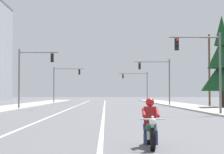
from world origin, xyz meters
The scene contains 12 objects.
lane_stripe_center centered at (0.02, 45.00, 0.00)m, with size 0.16×100.00×0.01m, color beige.
lane_stripe_left centered at (-3.68, 45.00, 0.00)m, with size 0.16×100.00×0.01m, color beige.
sidewalk_kerb_right centered at (10.37, 40.00, 0.07)m, with size 4.40×110.00×0.14m, color #ADA89E.
sidewalk_kerb_left centered at (-10.37, 40.00, 0.07)m, with size 4.40×110.00×0.14m, color #ADA89E.
motorcycle_with_rider centered at (1.51, 6.39, 0.59)m, with size 0.70×2.19×1.46m.
traffic_signal_near_right centered at (7.67, 25.04, 4.04)m, with size 3.91×0.37×6.20m.
traffic_signal_near_left centered at (-7.60, 36.98, 4.05)m, with size 4.09×0.37×6.20m.
traffic_signal_mid_right centered at (7.28, 49.19, 4.09)m, with size 4.73×0.40×6.20m.
traffic_signal_mid_left centered at (-7.14, 64.95, 4.12)m, with size 5.18×0.37×6.20m.
traffic_signal_far_right centered at (7.05, 80.91, 4.17)m, with size 6.03×0.37×6.20m.
utility_pole_right_far centered at (13.48, 47.30, 4.85)m, with size 2.39×0.26×9.24m.
conifer_tree_right_verge_far centered at (13.04, 39.84, 4.72)m, with size 4.68×4.68×10.30m.
Camera 1 is at (0.17, -6.06, 1.58)m, focal length 67.09 mm.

